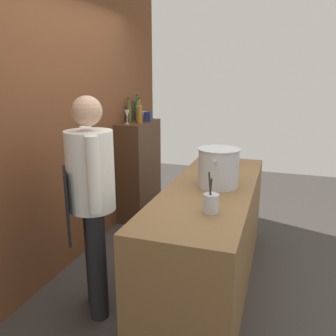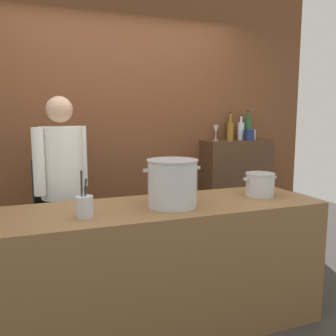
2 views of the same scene
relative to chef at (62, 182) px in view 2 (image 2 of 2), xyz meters
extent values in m
plane|color=#383330|center=(0.64, -0.75, -0.96)|extent=(8.00, 8.00, 0.00)
cube|color=brown|center=(0.64, 0.65, 0.54)|extent=(4.40, 0.10, 3.00)
cube|color=brown|center=(0.64, -0.75, -0.51)|extent=(2.17, 0.70, 0.90)
cube|color=#472D1C|center=(1.90, 0.44, -0.35)|extent=(0.76, 0.32, 1.24)
cylinder|color=black|center=(0.08, 0.06, -0.54)|extent=(0.14, 0.14, 0.84)
cylinder|color=black|center=(-0.08, -0.06, -0.54)|extent=(0.14, 0.14, 0.84)
cylinder|color=white|center=(0.00, 0.00, 0.17)|extent=(0.34, 0.34, 0.58)
cube|color=black|center=(-0.10, 0.14, -0.07)|extent=(0.25, 0.19, 0.52)
cylinder|color=white|center=(0.18, 0.13, 0.19)|extent=(0.09, 0.09, 0.52)
cylinder|color=white|center=(-0.17, -0.13, 0.19)|extent=(0.09, 0.09, 0.52)
sphere|color=tan|center=(0.00, 0.00, 0.59)|extent=(0.21, 0.21, 0.21)
cylinder|color=#B7BABF|center=(0.65, -0.81, 0.09)|extent=(0.33, 0.33, 0.31)
cylinder|color=#B7BABF|center=(0.65, -0.81, 0.25)|extent=(0.34, 0.34, 0.01)
cube|color=#B7BABF|center=(0.47, -0.81, 0.19)|extent=(0.04, 0.02, 0.02)
cube|color=#B7BABF|center=(0.84, -0.81, 0.19)|extent=(0.04, 0.02, 0.02)
cylinder|color=#B7BABF|center=(1.39, -0.75, 0.02)|extent=(0.21, 0.21, 0.17)
cylinder|color=#B7BABF|center=(1.39, -0.75, 0.11)|extent=(0.22, 0.22, 0.01)
cube|color=#B7BABF|center=(1.27, -0.75, 0.07)|extent=(0.04, 0.02, 0.02)
cube|color=#B7BABF|center=(1.52, -0.75, 0.07)|extent=(0.04, 0.02, 0.02)
cylinder|color=#B7BABF|center=(0.06, -0.87, 0.00)|extent=(0.10, 0.10, 0.13)
cylinder|color=#262626|center=(0.07, -0.86, 0.06)|extent=(0.03, 0.02, 0.22)
cylinder|color=#262626|center=(0.05, -0.87, 0.09)|extent=(0.02, 0.04, 0.26)
cylinder|color=#8C5919|center=(1.77, 0.36, 0.37)|extent=(0.07, 0.07, 0.20)
cylinder|color=#8C5919|center=(1.77, 0.36, 0.52)|extent=(0.02, 0.02, 0.10)
cylinder|color=black|center=(1.77, 0.36, 0.57)|extent=(0.03, 0.03, 0.01)
cylinder|color=silver|center=(1.96, 0.45, 0.37)|extent=(0.07, 0.07, 0.19)
cylinder|color=silver|center=(1.96, 0.45, 0.50)|extent=(0.02, 0.02, 0.07)
cylinder|color=black|center=(1.96, 0.45, 0.54)|extent=(0.03, 0.03, 0.01)
cylinder|color=#1E592D|center=(2.10, 0.53, 0.39)|extent=(0.07, 0.07, 0.24)
cylinder|color=#1E592D|center=(2.10, 0.53, 0.55)|extent=(0.03, 0.03, 0.07)
cylinder|color=black|center=(2.10, 0.53, 0.59)|extent=(0.03, 0.03, 0.01)
cylinder|color=#475123|center=(1.87, 0.55, 0.37)|extent=(0.07, 0.07, 0.20)
cylinder|color=#475123|center=(1.87, 0.55, 0.51)|extent=(0.02, 0.02, 0.08)
cylinder|color=black|center=(1.87, 0.55, 0.56)|extent=(0.03, 0.03, 0.01)
cylinder|color=silver|center=(1.66, 0.47, 0.27)|extent=(0.06, 0.06, 0.01)
cylinder|color=silver|center=(1.66, 0.47, 0.31)|extent=(0.01, 0.01, 0.07)
cone|color=silver|center=(1.66, 0.47, 0.39)|extent=(0.07, 0.07, 0.09)
cube|color=#B2B2B7|center=(2.06, 0.41, 0.33)|extent=(0.08, 0.08, 0.11)
cube|color=navy|center=(1.99, 0.33, 0.33)|extent=(0.08, 0.08, 0.12)
camera|label=1|loc=(-2.08, -1.28, 0.82)|focal=36.97mm
camera|label=2|loc=(-0.22, -3.03, 0.55)|focal=38.73mm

